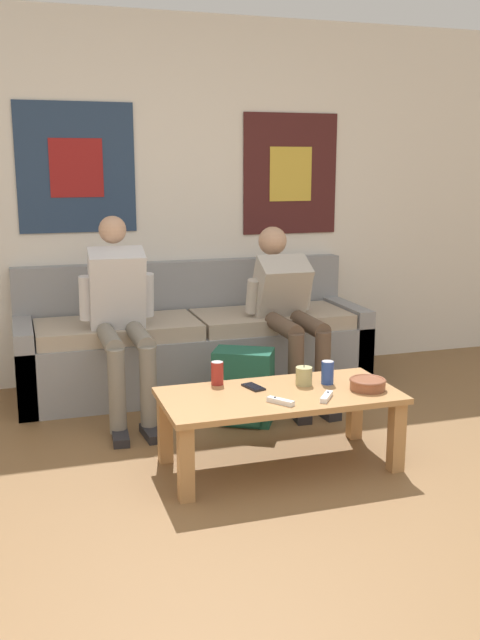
# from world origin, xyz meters

# --- Properties ---
(ground_plane) EXTENTS (18.00, 18.00, 0.00)m
(ground_plane) POSITION_xyz_m (0.00, 0.00, 0.00)
(ground_plane) COLOR brown
(wall_back) EXTENTS (10.00, 0.07, 2.55)m
(wall_back) POSITION_xyz_m (0.00, 2.71, 1.28)
(wall_back) COLOR white
(wall_back) RESTS_ON ground_plane
(couch) EXTENTS (2.39, 0.74, 0.85)m
(couch) POSITION_xyz_m (0.19, 2.34, 0.30)
(couch) COLOR gray
(couch) RESTS_ON ground_plane
(coffee_table) EXTENTS (1.21, 0.58, 0.40)m
(coffee_table) POSITION_xyz_m (0.28, 0.89, 0.33)
(coffee_table) COLOR #B27F4C
(coffee_table) RESTS_ON ground_plane
(person_seated_adult) EXTENTS (0.47, 0.89, 1.22)m
(person_seated_adult) POSITION_xyz_m (-0.37, 1.94, 0.66)
(person_seated_adult) COLOR gray
(person_seated_adult) RESTS_ON ground_plane
(person_seated_teen) EXTENTS (0.47, 0.97, 1.12)m
(person_seated_teen) POSITION_xyz_m (0.74, 1.97, 0.62)
(person_seated_teen) COLOR brown
(person_seated_teen) RESTS_ON ground_plane
(backpack) EXTENTS (0.41, 0.36, 0.45)m
(backpack) POSITION_xyz_m (0.30, 1.55, 0.22)
(backpack) COLOR #1E5642
(backpack) RESTS_ON ground_plane
(ceramic_bowl) EXTENTS (0.19, 0.19, 0.06)m
(ceramic_bowl) POSITION_xyz_m (0.73, 0.81, 0.43)
(ceramic_bowl) COLOR brown
(ceramic_bowl) RESTS_ON coffee_table
(pillar_candle) EXTENTS (0.09, 0.09, 0.11)m
(pillar_candle) POSITION_xyz_m (0.45, 0.98, 0.45)
(pillar_candle) COLOR tan
(pillar_candle) RESTS_ON coffee_table
(drink_can_blue) EXTENTS (0.07, 0.07, 0.12)m
(drink_can_blue) POSITION_xyz_m (0.57, 0.96, 0.46)
(drink_can_blue) COLOR #28479E
(drink_can_blue) RESTS_ON coffee_table
(drink_can_red) EXTENTS (0.07, 0.07, 0.12)m
(drink_can_red) POSITION_xyz_m (0.01, 1.12, 0.46)
(drink_can_red) COLOR maroon
(drink_can_red) RESTS_ON coffee_table
(game_controller_near_left) EXTENTS (0.11, 0.14, 0.03)m
(game_controller_near_left) POSITION_xyz_m (0.46, 0.73, 0.41)
(game_controller_near_left) COLOR white
(game_controller_near_left) RESTS_ON coffee_table
(game_controller_near_right) EXTENTS (0.11, 0.14, 0.03)m
(game_controller_near_right) POSITION_xyz_m (0.22, 0.73, 0.41)
(game_controller_near_right) COLOR white
(game_controller_near_right) RESTS_ON coffee_table
(cell_phone) EXTENTS (0.10, 0.15, 0.01)m
(cell_phone) POSITION_xyz_m (0.18, 1.01, 0.40)
(cell_phone) COLOR black
(cell_phone) RESTS_ON coffee_table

